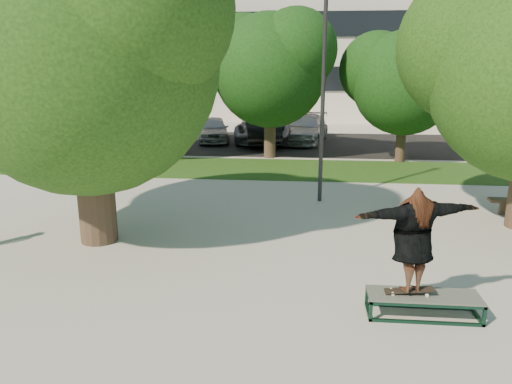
# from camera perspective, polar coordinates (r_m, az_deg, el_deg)

# --- Properties ---
(ground) EXTENTS (120.00, 120.00, 0.00)m
(ground) POSITION_cam_1_polar(r_m,az_deg,el_deg) (10.40, 2.41, -8.23)
(ground) COLOR #A7A399
(ground) RESTS_ON ground
(grass_strip) EXTENTS (30.00, 4.00, 0.02)m
(grass_strip) POSITION_cam_1_polar(r_m,az_deg,el_deg) (19.51, 6.93, 2.55)
(grass_strip) COLOR #184814
(grass_strip) RESTS_ON ground
(asphalt_strip) EXTENTS (40.00, 8.00, 0.01)m
(asphalt_strip) POSITION_cam_1_polar(r_m,az_deg,el_deg) (25.90, 4.42, 5.56)
(asphalt_strip) COLOR black
(asphalt_strip) RESTS_ON ground
(tree_left) EXTENTS (6.96, 5.95, 7.12)m
(tree_left) POSITION_cam_1_polar(r_m,az_deg,el_deg) (11.71, -19.34, 15.71)
(tree_left) COLOR #38281E
(tree_left) RESTS_ON ground
(bg_tree_left) EXTENTS (5.28, 4.51, 5.77)m
(bg_tree_left) POSITION_cam_1_polar(r_m,az_deg,el_deg) (21.83, -13.71, 13.37)
(bg_tree_left) COLOR #38281E
(bg_tree_left) RESTS_ON ground
(bg_tree_mid) EXTENTS (5.76, 4.92, 6.24)m
(bg_tree_mid) POSITION_cam_1_polar(r_m,az_deg,el_deg) (21.72, 1.45, 14.51)
(bg_tree_mid) COLOR #38281E
(bg_tree_mid) RESTS_ON ground
(bg_tree_right) EXTENTS (5.04, 4.31, 5.43)m
(bg_tree_right) POSITION_cam_1_polar(r_m,az_deg,el_deg) (21.52, 16.50, 12.54)
(bg_tree_right) COLOR #38281E
(bg_tree_right) RESTS_ON ground
(lamppost) EXTENTS (0.25, 0.15, 6.11)m
(lamppost) POSITION_cam_1_polar(r_m,az_deg,el_deg) (14.62, 7.66, 10.99)
(lamppost) COLOR #2D2D30
(lamppost) RESTS_ON ground
(office_building) EXTENTS (30.00, 14.12, 16.00)m
(office_building) POSITION_cam_1_polar(r_m,az_deg,el_deg) (41.82, 2.25, 19.98)
(office_building) COLOR beige
(office_building) RESTS_ON ground
(grind_box) EXTENTS (1.80, 0.60, 0.38)m
(grind_box) POSITION_cam_1_polar(r_m,az_deg,el_deg) (8.79, 18.56, -12.14)
(grind_box) COLOR #103022
(grind_box) RESTS_ON ground
(skater_rig) EXTENTS (2.19, 1.25, 1.80)m
(skater_rig) POSITION_cam_1_polar(r_m,az_deg,el_deg) (8.30, 17.55, -5.21)
(skater_rig) COLOR white
(skater_rig) RESTS_ON grind_box
(car_silver_a) EXTENTS (2.29, 4.08, 1.31)m
(car_silver_a) POSITION_cam_1_polar(r_m,az_deg,el_deg) (26.43, -4.91, 7.16)
(car_silver_a) COLOR #9E9EA3
(car_silver_a) RESTS_ON asphalt_strip
(car_dark) EXTENTS (2.53, 5.01, 1.58)m
(car_dark) POSITION_cam_1_polar(r_m,az_deg,el_deg) (25.74, 0.54, 7.31)
(car_dark) COLOR black
(car_dark) RESTS_ON asphalt_strip
(car_grey) EXTENTS (2.90, 5.96, 1.63)m
(car_grey) POSITION_cam_1_polar(r_m,az_deg,el_deg) (26.35, 1.17, 7.54)
(car_grey) COLOR #5E5E63
(car_grey) RESTS_ON asphalt_strip
(car_silver_b) EXTENTS (2.83, 5.15, 1.41)m
(car_silver_b) POSITION_cam_1_polar(r_m,az_deg,el_deg) (26.29, 5.57, 7.22)
(car_silver_b) COLOR #A2A2A6
(car_silver_b) RESTS_ON asphalt_strip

